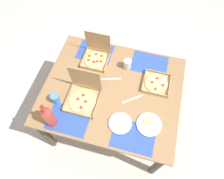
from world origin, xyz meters
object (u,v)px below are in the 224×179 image
pizza_box_edge_far (96,56)px  cup_red (127,64)px  pizza_box_corner_right (83,96)px  soda_bottle (49,117)px  pizza_box_center (156,83)px  plate_near_right (149,124)px  cup_clear_left (55,98)px  plate_far_right (120,123)px

pizza_box_edge_far → cup_red: bearing=-3.5°
pizza_box_corner_right → soda_bottle: bearing=-122.6°
pizza_box_center → plate_near_right: pizza_box_center is taller
plate_near_right → cup_clear_left: cup_clear_left is taller
cup_red → pizza_box_center: bearing=-21.2°
soda_bottle → pizza_box_corner_right: bearing=57.4°
plate_near_right → cup_red: cup_red is taller
pizza_box_edge_far → plate_near_right: 0.86m
plate_near_right → cup_red: 0.63m
cup_red → cup_clear_left: (-0.54, -0.53, -0.01)m
plate_far_right → plate_near_right: 0.25m
pizza_box_center → cup_red: (-0.31, 0.12, 0.04)m
pizza_box_edge_far → plate_far_right: bearing=-56.7°
soda_bottle → cup_clear_left: soda_bottle is taller
plate_near_right → pizza_box_center: bearing=90.7°
pizza_box_edge_far → cup_red: pizza_box_edge_far is taller
pizza_box_center → plate_near_right: (0.01, -0.42, -0.00)m
pizza_box_edge_far → cup_red: 0.33m
pizza_box_center → plate_far_right: pizza_box_center is taller
cup_red → plate_near_right: bearing=-59.6°
soda_bottle → plate_near_right: bearing=13.7°
plate_near_right → cup_red: size_ratio=2.12×
pizza_box_edge_far → pizza_box_corner_right: (0.02, -0.47, 0.00)m
pizza_box_center → cup_clear_left: 0.95m
soda_bottle → cup_clear_left: (-0.05, 0.21, -0.09)m
plate_far_right → plate_near_right: size_ratio=0.92×
plate_far_right → soda_bottle: 0.60m
pizza_box_center → cup_red: cup_red is taller
pizza_box_corner_right → plate_near_right: size_ratio=1.48×
pizza_box_center → cup_clear_left: size_ratio=2.76×
plate_far_right → soda_bottle: (-0.57, -0.14, 0.12)m
pizza_box_center → cup_clear_left: bearing=-154.3°
cup_red → cup_clear_left: 0.76m
pizza_box_corner_right → plate_near_right: (0.62, -0.09, -0.04)m
plate_far_right → cup_clear_left: size_ratio=2.19×
plate_far_right → plate_near_right: (0.24, 0.06, 0.00)m
plate_near_right → cup_clear_left: bearing=179.4°
pizza_box_center → soda_bottle: size_ratio=0.78×
plate_far_right → cup_red: 0.60m
plate_far_right → cup_red: bearing=97.3°
plate_near_right → cup_red: (-0.32, 0.54, 0.04)m
pizza_box_edge_far → soda_bottle: soda_bottle is taller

